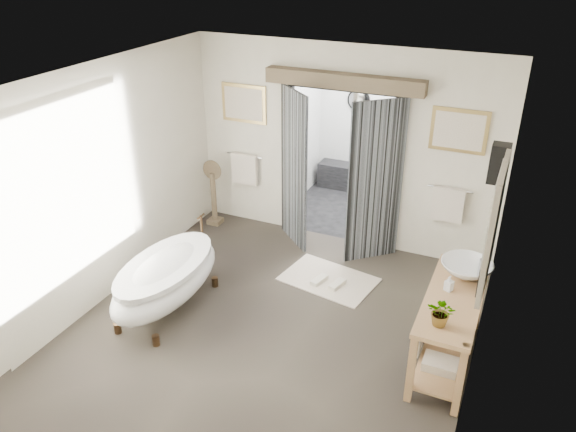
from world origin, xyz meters
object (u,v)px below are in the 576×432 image
object	(u,v)px
clawfoot_tub	(166,278)
basin	(466,270)
rug	(329,279)
vanity	(447,323)

from	to	relation	value
clawfoot_tub	basin	size ratio (longest dim) A/B	3.30
rug	basin	size ratio (longest dim) A/B	2.16
clawfoot_tub	vanity	size ratio (longest dim) A/B	1.15
vanity	basin	distance (m)	0.61
clawfoot_tub	basin	distance (m)	3.48
clawfoot_tub	basin	xyz separation A→B (m)	(3.35, 0.82, 0.51)
clawfoot_tub	basin	bearing A→B (deg)	13.80
clawfoot_tub	rug	distance (m)	2.16
clawfoot_tub	rug	bearing A→B (deg)	41.32
basin	rug	bearing A→B (deg)	138.91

